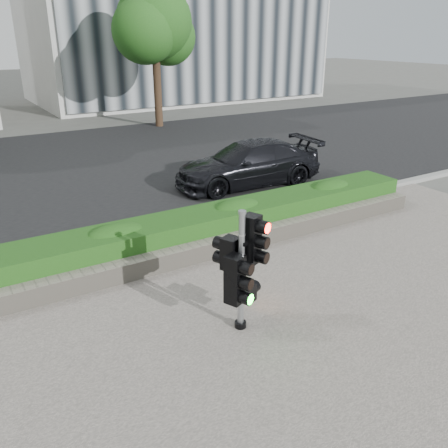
{
  "coord_description": "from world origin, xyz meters",
  "views": [
    {
      "loc": [
        -3.74,
        -5.44,
        4.14
      ],
      "look_at": [
        -0.03,
        0.6,
        1.27
      ],
      "focal_mm": 38.0,
      "sensor_mm": 36.0,
      "label": 1
    }
  ],
  "objects": [
    {
      "name": "road",
      "position": [
        0.0,
        10.0,
        0.01
      ],
      "size": [
        60.0,
        13.0,
        0.02
      ],
      "primitive_type": "cube",
      "color": "black",
      "rests_on": "ground"
    },
    {
      "name": "sidewalk",
      "position": [
        0.0,
        -2.5,
        0.01
      ],
      "size": [
        16.0,
        11.0,
        0.03
      ],
      "primitive_type": "cube",
      "color": "#9E9389",
      "rests_on": "ground"
    },
    {
      "name": "hedge",
      "position": [
        0.0,
        2.55,
        0.37
      ],
      "size": [
        12.0,
        1.0,
        0.68
      ],
      "primitive_type": "cube",
      "color": "#347D26",
      "rests_on": "sidewalk"
    },
    {
      "name": "traffic_signal",
      "position": [
        -0.36,
        -0.4,
        1.06
      ],
      "size": [
        0.68,
        0.61,
        1.87
      ],
      "rotation": [
        0.0,
        0.0,
        0.41
      ],
      "color": "black",
      "rests_on": "sidewalk"
    },
    {
      "name": "stone_wall",
      "position": [
        0.0,
        1.9,
        0.2
      ],
      "size": [
        12.0,
        0.32,
        0.34
      ],
      "primitive_type": "cube",
      "color": "gray",
      "rests_on": "sidewalk"
    },
    {
      "name": "ground",
      "position": [
        0.0,
        0.0,
        0.0
      ],
      "size": [
        120.0,
        120.0,
        0.0
      ],
      "primitive_type": "plane",
      "color": "#51514C",
      "rests_on": "ground"
    },
    {
      "name": "curb",
      "position": [
        0.0,
        3.15,
        0.06
      ],
      "size": [
        60.0,
        0.25,
        0.12
      ],
      "primitive_type": "cube",
      "color": "gray",
      "rests_on": "ground"
    },
    {
      "name": "car_dark",
      "position": [
        3.79,
        5.51,
        0.65
      ],
      "size": [
        4.45,
        2.1,
        1.26
      ],
      "primitive_type": "imported",
      "rotation": [
        0.0,
        0.0,
        -1.65
      ],
      "color": "black",
      "rests_on": "road"
    },
    {
      "name": "tree_right",
      "position": [
        5.48,
        15.55,
        4.48
      ],
      "size": [
        4.1,
        3.58,
        6.53
      ],
      "color": "black",
      "rests_on": "ground"
    },
    {
      "name": "building_right",
      "position": [
        11.0,
        25.0,
        6.0
      ],
      "size": [
        18.0,
        10.0,
        12.0
      ],
      "primitive_type": "cube",
      "color": "#B7B7B2",
      "rests_on": "ground"
    }
  ]
}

